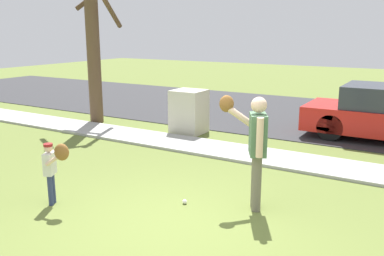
{
  "coord_description": "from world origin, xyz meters",
  "views": [
    {
      "loc": [
        2.92,
        -4.53,
        2.66
      ],
      "look_at": [
        -0.67,
        1.54,
        1.0
      ],
      "focal_mm": 39.11,
      "sensor_mm": 36.0,
      "label": 1
    }
  ],
  "objects_px": {
    "person_child": "(53,164)",
    "utility_cabinet": "(189,112)",
    "person_adult": "(255,141)",
    "street_tree_far": "(92,30)",
    "baseball": "(185,202)"
  },
  "relations": [
    {
      "from": "person_child",
      "to": "person_adult",
      "type": "bearing_deg",
      "value": 1.05
    },
    {
      "from": "person_adult",
      "to": "street_tree_far",
      "type": "height_order",
      "value": "street_tree_far"
    },
    {
      "from": "person_adult",
      "to": "street_tree_far",
      "type": "relative_size",
      "value": 0.35
    },
    {
      "from": "baseball",
      "to": "street_tree_far",
      "type": "bearing_deg",
      "value": 144.9
    },
    {
      "from": "baseball",
      "to": "utility_cabinet",
      "type": "height_order",
      "value": "utility_cabinet"
    },
    {
      "from": "person_adult",
      "to": "street_tree_far",
      "type": "distance_m",
      "value": 7.34
    },
    {
      "from": "street_tree_far",
      "to": "person_adult",
      "type": "bearing_deg",
      "value": -27.98
    },
    {
      "from": "person_adult",
      "to": "baseball",
      "type": "distance_m",
      "value": 1.47
    },
    {
      "from": "person_adult",
      "to": "baseball",
      "type": "xyz_separation_m",
      "value": [
        -0.97,
        -0.4,
        -1.02
      ]
    },
    {
      "from": "baseball",
      "to": "street_tree_far",
      "type": "relative_size",
      "value": 0.01
    },
    {
      "from": "person_child",
      "to": "utility_cabinet",
      "type": "height_order",
      "value": "utility_cabinet"
    },
    {
      "from": "person_adult",
      "to": "street_tree_far",
      "type": "xyz_separation_m",
      "value": [
        -6.33,
        3.36,
        1.59
      ]
    },
    {
      "from": "person_child",
      "to": "utility_cabinet",
      "type": "distance_m",
      "value": 5.14
    },
    {
      "from": "street_tree_far",
      "to": "utility_cabinet",
      "type": "bearing_deg",
      "value": 5.27
    },
    {
      "from": "baseball",
      "to": "utility_cabinet",
      "type": "bearing_deg",
      "value": 120.14
    }
  ]
}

